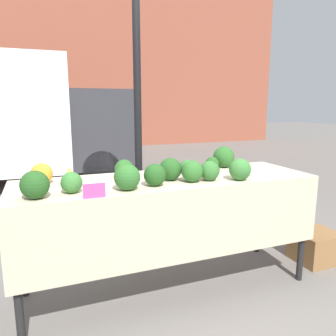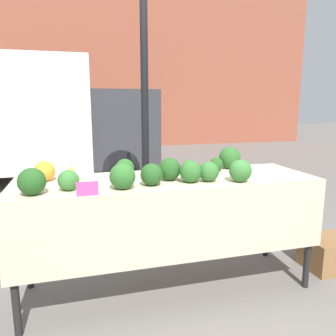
{
  "view_description": "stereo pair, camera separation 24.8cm",
  "coord_description": "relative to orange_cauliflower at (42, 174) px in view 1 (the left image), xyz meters",
  "views": [
    {
      "loc": [
        -0.89,
        -2.27,
        1.46
      ],
      "look_at": [
        0.0,
        0.0,
        0.99
      ],
      "focal_mm": 35.0,
      "sensor_mm": 36.0,
      "label": 1
    },
    {
      "loc": [
        -0.65,
        -2.35,
        1.46
      ],
      "look_at": [
        0.0,
        0.0,
        0.99
      ],
      "focal_mm": 35.0,
      "sensor_mm": 36.0,
      "label": 2
    }
  ],
  "objects": [
    {
      "name": "romanesco_head",
      "position": [
        0.19,
        -0.04,
        -0.02
      ],
      "size": [
        0.15,
        0.15,
        0.12
      ],
      "color": "#93B238",
      "rests_on": "market_table"
    },
    {
      "name": "price_sign",
      "position": [
        0.29,
        -0.49,
        -0.03
      ],
      "size": [
        0.13,
        0.01,
        0.09
      ],
      "color": "#EF4793",
      "rests_on": "market_table"
    },
    {
      "name": "broccoli_head_1",
      "position": [
        0.52,
        -0.38,
        0.01
      ],
      "size": [
        0.17,
        0.17,
        0.17
      ],
      "color": "#2D6628",
      "rests_on": "market_table"
    },
    {
      "name": "building_facade",
      "position": [
        0.9,
        9.29,
        2.26
      ],
      "size": [
        16.0,
        0.6,
        6.5
      ],
      "color": "brown",
      "rests_on": "ground_plane"
    },
    {
      "name": "broccoli_head_4",
      "position": [
        0.89,
        -0.22,
        0.01
      ],
      "size": [
        0.17,
        0.17,
        0.17
      ],
      "color": "#23511E",
      "rests_on": "market_table"
    },
    {
      "name": "broccoli_head_7",
      "position": [
        1.16,
        -0.33,
        -0.0
      ],
      "size": [
        0.15,
        0.15,
        0.15
      ],
      "color": "#336B2D",
      "rests_on": "market_table"
    },
    {
      "name": "broccoli_head_5",
      "position": [
        1.1,
        -0.06,
        -0.02
      ],
      "size": [
        0.12,
        0.12,
        0.12
      ],
      "color": "#336B2D",
      "rests_on": "market_table"
    },
    {
      "name": "broccoli_head_6",
      "position": [
        1.02,
        -0.32,
        0.0
      ],
      "size": [
        0.16,
        0.16,
        0.16
      ],
      "color": "#2D6628",
      "rests_on": "market_table"
    },
    {
      "name": "broccoli_head_10",
      "position": [
        0.73,
        -0.34,
        0.0
      ],
      "size": [
        0.16,
        0.16,
        0.16
      ],
      "color": "#23511E",
      "rests_on": "market_table"
    },
    {
      "name": "broccoli_head_9",
      "position": [
        0.17,
        -0.32,
        -0.01
      ],
      "size": [
        0.14,
        0.14,
        0.14
      ],
      "color": "#387533",
      "rests_on": "market_table"
    },
    {
      "name": "ground_plane",
      "position": [
        0.9,
        -0.15,
        -0.98
      ],
      "size": [
        40.0,
        40.0,
        0.0
      ],
      "primitive_type": "plane",
      "color": "slate"
    },
    {
      "name": "broccoli_head_3",
      "position": [
        0.59,
        -0.03,
        -0.0
      ],
      "size": [
        0.15,
        0.15,
        0.15
      ],
      "color": "#285B23",
      "rests_on": "market_table"
    },
    {
      "name": "tent_pole",
      "position": [
        0.86,
        0.53,
        0.26
      ],
      "size": [
        0.07,
        0.07,
        2.5
      ],
      "color": "black",
      "rests_on": "ground_plane"
    },
    {
      "name": "broccoli_head_11",
      "position": [
        1.37,
        -0.4,
        0.01
      ],
      "size": [
        0.16,
        0.16,
        0.16
      ],
      "color": "#387533",
      "rests_on": "market_table"
    },
    {
      "name": "broccoli_head_2",
      "position": [
        1.36,
        0.01,
        -0.02
      ],
      "size": [
        0.12,
        0.12,
        0.12
      ],
      "color": "#23511E",
      "rests_on": "market_table"
    },
    {
      "name": "produce_crate",
      "position": [
        2.37,
        -0.23,
        -0.84
      ],
      "size": [
        0.39,
        0.35,
        0.29
      ],
      "color": "olive",
      "rests_on": "ground_plane"
    },
    {
      "name": "broccoli_head_0",
      "position": [
        -0.04,
        -0.38,
        0.01
      ],
      "size": [
        0.17,
        0.17,
        0.17
      ],
      "color": "#23511E",
      "rests_on": "market_table"
    },
    {
      "name": "market_table",
      "position": [
        0.9,
        -0.22,
        -0.2
      ],
      "size": [
        2.28,
        0.71,
        0.91
      ],
      "color": "beige",
      "rests_on": "ground_plane"
    },
    {
      "name": "broccoli_head_8",
      "position": [
        1.52,
        0.08,
        0.02
      ],
      "size": [
        0.19,
        0.19,
        0.19
      ],
      "color": "#285B23",
      "rests_on": "market_table"
    },
    {
      "name": "orange_cauliflower",
      "position": [
        0.0,
        0.0,
        0.0
      ],
      "size": [
        0.15,
        0.15,
        0.15
      ],
      "color": "orange",
      "rests_on": "market_table"
    }
  ]
}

